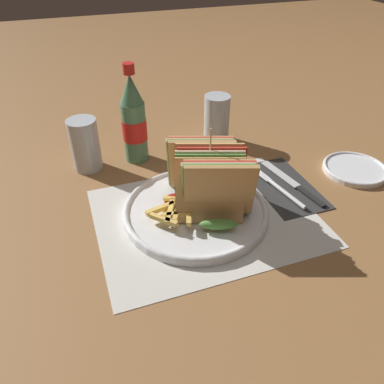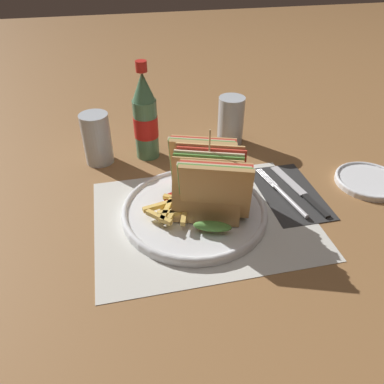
{
  "view_description": "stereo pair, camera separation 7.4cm",
  "coord_description": "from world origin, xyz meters",
  "px_view_note": "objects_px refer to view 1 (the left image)",
  "views": [
    {
      "loc": [
        -0.23,
        -0.54,
        0.48
      ],
      "look_at": [
        -0.03,
        0.02,
        0.04
      ],
      "focal_mm": 35.0,
      "sensor_mm": 36.0,
      "label": 1
    },
    {
      "loc": [
        -0.15,
        -0.56,
        0.48
      ],
      "look_at": [
        -0.03,
        0.02,
        0.04
      ],
      "focal_mm": 35.0,
      "sensor_mm": 36.0,
      "label": 2
    }
  ],
  "objects_px": {
    "plate_main": "(195,210)",
    "fork": "(281,189)",
    "club_sandwich": "(209,179)",
    "knife": "(292,183)",
    "coke_bottle_near": "(134,121)",
    "glass_far": "(85,145)",
    "glass_near": "(217,121)",
    "side_saucer": "(355,169)"
  },
  "relations": [
    {
      "from": "plate_main",
      "to": "fork",
      "type": "bearing_deg",
      "value": 2.06
    },
    {
      "from": "plate_main",
      "to": "club_sandwich",
      "type": "relative_size",
      "value": 1.38
    },
    {
      "from": "plate_main",
      "to": "knife",
      "type": "height_order",
      "value": "plate_main"
    },
    {
      "from": "coke_bottle_near",
      "to": "glass_far",
      "type": "bearing_deg",
      "value": -178.57
    },
    {
      "from": "knife",
      "to": "coke_bottle_near",
      "type": "relative_size",
      "value": 0.84
    },
    {
      "from": "knife",
      "to": "glass_near",
      "type": "bearing_deg",
      "value": 97.67
    },
    {
      "from": "glass_far",
      "to": "side_saucer",
      "type": "relative_size",
      "value": 0.84
    },
    {
      "from": "fork",
      "to": "coke_bottle_near",
      "type": "xyz_separation_m",
      "value": [
        -0.26,
        0.24,
        0.09
      ]
    },
    {
      "from": "side_saucer",
      "to": "plate_main",
      "type": "bearing_deg",
      "value": -176.95
    },
    {
      "from": "plate_main",
      "to": "coke_bottle_near",
      "type": "bearing_deg",
      "value": 103.9
    },
    {
      "from": "knife",
      "to": "fork",
      "type": "bearing_deg",
      "value": -168.48
    },
    {
      "from": "glass_near",
      "to": "glass_far",
      "type": "xyz_separation_m",
      "value": [
        -0.34,
        -0.03,
        0.01
      ]
    },
    {
      "from": "club_sandwich",
      "to": "glass_near",
      "type": "height_order",
      "value": "club_sandwich"
    },
    {
      "from": "plate_main",
      "to": "side_saucer",
      "type": "xyz_separation_m",
      "value": [
        0.4,
        0.02,
        -0.0
      ]
    },
    {
      "from": "club_sandwich",
      "to": "coke_bottle_near",
      "type": "height_order",
      "value": "coke_bottle_near"
    },
    {
      "from": "knife",
      "to": "coke_bottle_near",
      "type": "height_order",
      "value": "coke_bottle_near"
    },
    {
      "from": "club_sandwich",
      "to": "fork",
      "type": "distance_m",
      "value": 0.18
    },
    {
      "from": "knife",
      "to": "club_sandwich",
      "type": "bearing_deg",
      "value": 176.66
    },
    {
      "from": "glass_near",
      "to": "plate_main",
      "type": "bearing_deg",
      "value": -119.87
    },
    {
      "from": "knife",
      "to": "glass_far",
      "type": "relative_size",
      "value": 1.6
    },
    {
      "from": "fork",
      "to": "coke_bottle_near",
      "type": "height_order",
      "value": "coke_bottle_near"
    },
    {
      "from": "fork",
      "to": "glass_far",
      "type": "xyz_separation_m",
      "value": [
        -0.38,
        0.24,
        0.05
      ]
    },
    {
      "from": "coke_bottle_near",
      "to": "glass_near",
      "type": "height_order",
      "value": "coke_bottle_near"
    },
    {
      "from": "knife",
      "to": "glass_near",
      "type": "height_order",
      "value": "glass_near"
    },
    {
      "from": "club_sandwich",
      "to": "glass_far",
      "type": "relative_size",
      "value": 1.7
    },
    {
      "from": "glass_far",
      "to": "side_saucer",
      "type": "distance_m",
      "value": 0.62
    },
    {
      "from": "coke_bottle_near",
      "to": "glass_near",
      "type": "relative_size",
      "value": 1.91
    },
    {
      "from": "plate_main",
      "to": "glass_near",
      "type": "xyz_separation_m",
      "value": [
        0.16,
        0.27,
        0.04
      ]
    },
    {
      "from": "fork",
      "to": "knife",
      "type": "xyz_separation_m",
      "value": [
        0.04,
        0.02,
        -0.0
      ]
    },
    {
      "from": "plate_main",
      "to": "side_saucer",
      "type": "height_order",
      "value": "plate_main"
    },
    {
      "from": "side_saucer",
      "to": "glass_far",
      "type": "bearing_deg",
      "value": 158.88
    },
    {
      "from": "knife",
      "to": "glass_near",
      "type": "xyz_separation_m",
      "value": [
        -0.08,
        0.25,
        0.05
      ]
    },
    {
      "from": "plate_main",
      "to": "glass_far",
      "type": "xyz_separation_m",
      "value": [
        -0.18,
        0.25,
        0.05
      ]
    },
    {
      "from": "knife",
      "to": "coke_bottle_near",
      "type": "distance_m",
      "value": 0.39
    },
    {
      "from": "fork",
      "to": "glass_far",
      "type": "distance_m",
      "value": 0.45
    },
    {
      "from": "plate_main",
      "to": "club_sandwich",
      "type": "height_order",
      "value": "club_sandwich"
    },
    {
      "from": "fork",
      "to": "knife",
      "type": "distance_m",
      "value": 0.04
    },
    {
      "from": "club_sandwich",
      "to": "side_saucer",
      "type": "bearing_deg",
      "value": 3.51
    },
    {
      "from": "club_sandwich",
      "to": "glass_near",
      "type": "distance_m",
      "value": 0.31
    },
    {
      "from": "knife",
      "to": "glass_far",
      "type": "height_order",
      "value": "glass_far"
    },
    {
      "from": "glass_far",
      "to": "side_saucer",
      "type": "xyz_separation_m",
      "value": [
        0.58,
        -0.22,
        -0.05
      ]
    },
    {
      "from": "side_saucer",
      "to": "coke_bottle_near",
      "type": "bearing_deg",
      "value": 153.91
    }
  ]
}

